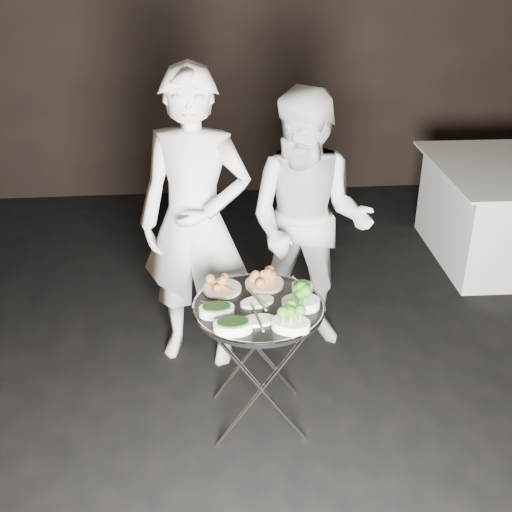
{
  "coord_description": "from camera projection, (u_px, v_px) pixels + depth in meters",
  "views": [
    {
      "loc": [
        -0.5,
        -2.73,
        2.47
      ],
      "look_at": [
        -0.24,
        0.19,
        0.95
      ],
      "focal_mm": 45.0,
      "sensor_mm": 36.0,
      "label": 1
    }
  ],
  "objects": [
    {
      "name": "floor",
      "position": [
        301.0,
        423.0,
        3.6
      ],
      "size": [
        6.0,
        7.0,
        0.05
      ],
      "primitive_type": "cube",
      "color": "black",
      "rests_on": "ground"
    },
    {
      "name": "asparagus_plate_b",
      "position": [
        258.0,
        319.0,
        3.12
      ],
      "size": [
        0.19,
        0.12,
        0.04
      ],
      "rotation": [
        0.0,
        0.0,
        0.14
      ],
      "color": "white",
      "rests_on": "serving_tray"
    },
    {
      "name": "spinach_bowl_b",
      "position": [
        233.0,
        325.0,
        3.04
      ],
      "size": [
        0.19,
        0.13,
        0.08
      ],
      "rotation": [
        0.0,
        0.0,
        0.03
      ],
      "color": "white",
      "rests_on": "serving_tray"
    },
    {
      "name": "serving_utensils",
      "position": [
        261.0,
        291.0,
        3.3
      ],
      "size": [
        0.57,
        0.42,
        0.01
      ],
      "color": "silver",
      "rests_on": "serving_tray"
    },
    {
      "name": "tray_stand",
      "position": [
        259.0,
        359.0,
        3.42
      ],
      "size": [
        0.49,
        0.42,
        0.73
      ],
      "rotation": [
        0.0,
        0.0,
        0.17
      ],
      "color": "silver",
      "rests_on": "floor"
    },
    {
      "name": "broccoli_bowl_a",
      "position": [
        301.0,
        302.0,
        3.23
      ],
      "size": [
        0.2,
        0.15,
        0.08
      ],
      "rotation": [
        0.0,
        0.0,
        0.03
      ],
      "color": "white",
      "rests_on": "serving_tray"
    },
    {
      "name": "potato_plate_a",
      "position": [
        222.0,
        285.0,
        3.39
      ],
      "size": [
        0.21,
        0.21,
        0.07
      ],
      "rotation": [
        0.0,
        0.0,
        -0.42
      ],
      "color": "beige",
      "rests_on": "serving_tray"
    },
    {
      "name": "potato_plate_b",
      "position": [
        264.0,
        280.0,
        3.44
      ],
      "size": [
        0.22,
        0.22,
        0.08
      ],
      "rotation": [
        0.0,
        0.0,
        0.41
      ],
      "color": "beige",
      "rests_on": "serving_tray"
    },
    {
      "name": "waiter_left",
      "position": [
        195.0,
        223.0,
        3.74
      ],
      "size": [
        0.76,
        0.6,
        1.83
      ],
      "primitive_type": "imported",
      "rotation": [
        0.0,
        0.0,
        -0.26
      ],
      "color": "silver",
      "rests_on": "floor"
    },
    {
      "name": "greens_bowl",
      "position": [
        302.0,
        287.0,
        3.38
      ],
      "size": [
        0.11,
        0.11,
        0.06
      ],
      "rotation": [
        0.0,
        0.0,
        -0.22
      ],
      "color": "white",
      "rests_on": "serving_tray"
    },
    {
      "name": "waiter_right",
      "position": [
        308.0,
        223.0,
        3.95
      ],
      "size": [
        0.98,
        0.88,
        1.66
      ],
      "primitive_type": "imported",
      "rotation": [
        0.0,
        0.0,
        -0.37
      ],
      "color": "silver",
      "rests_on": "floor"
    },
    {
      "name": "spinach_bowl_a",
      "position": [
        217.0,
        309.0,
        3.17
      ],
      "size": [
        0.18,
        0.12,
        0.07
      ],
      "rotation": [
        0.0,
        0.0,
        0.05
      ],
      "color": "white",
      "rests_on": "serving_tray"
    },
    {
      "name": "wall_back",
      "position": [
        249.0,
        40.0,
        6.02
      ],
      "size": [
        6.0,
        0.05,
        3.0
      ],
      "primitive_type": "cube",
      "color": "black",
      "rests_on": "floor"
    },
    {
      "name": "serving_tray",
      "position": [
        259.0,
        307.0,
        3.27
      ],
      "size": [
        0.68,
        0.68,
        0.04
      ],
      "color": "black",
      "rests_on": "tray_stand"
    },
    {
      "name": "asparagus_plate_a",
      "position": [
        257.0,
        301.0,
        3.28
      ],
      "size": [
        0.2,
        0.15,
        0.04
      ],
      "rotation": [
        0.0,
        0.0,
        0.32
      ],
      "color": "white",
      "rests_on": "serving_tray"
    },
    {
      "name": "broccoli_bowl_b",
      "position": [
        291.0,
        323.0,
        3.06
      ],
      "size": [
        0.22,
        0.18,
        0.08
      ],
      "rotation": [
        0.0,
        0.0,
        -0.31
      ],
      "color": "white",
      "rests_on": "serving_tray"
    }
  ]
}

